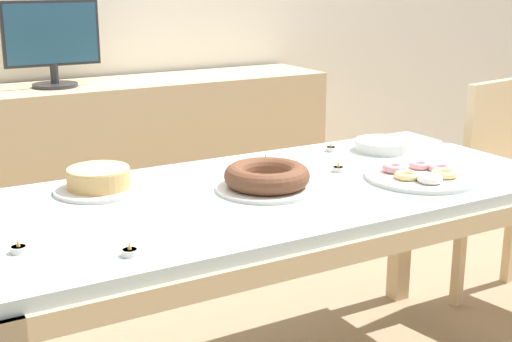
{
  "coord_description": "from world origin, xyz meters",
  "views": [
    {
      "loc": [
        -1.1,
        -1.79,
        1.36
      ],
      "look_at": [
        -0.06,
        0.0,
        0.78
      ],
      "focal_mm": 50.0,
      "sensor_mm": 36.0,
      "label": 1
    }
  ],
  "objects": [
    {
      "name": "pastry_platter",
      "position": [
        0.46,
        -0.16,
        0.74
      ],
      "size": [
        0.36,
        0.36,
        0.04
      ],
      "color": "silver",
      "rests_on": "dining_table"
    },
    {
      "name": "tealight_near_front",
      "position": [
        0.13,
        0.26,
        0.73
      ],
      "size": [
        0.04,
        0.04,
        0.04
      ],
      "color": "silver",
      "rests_on": "dining_table"
    },
    {
      "name": "sideboard",
      "position": [
        0.0,
        1.4,
        0.44
      ],
      "size": [
        2.09,
        0.44,
        0.87
      ],
      "color": "#D1B284",
      "rests_on": "ground"
    },
    {
      "name": "computer_monitor",
      "position": [
        -0.28,
        1.4,
        1.06
      ],
      "size": [
        0.42,
        0.2,
        0.38
      ],
      "color": "#262628",
      "rests_on": "sideboard"
    },
    {
      "name": "tealight_near_cakes",
      "position": [
        0.43,
        0.29,
        0.73
      ],
      "size": [
        0.04,
        0.04,
        0.04
      ],
      "color": "silver",
      "rests_on": "dining_table"
    },
    {
      "name": "cake_golden_bundt",
      "position": [
        -0.03,
        -0.01,
        0.76
      ],
      "size": [
        0.31,
        0.31,
        0.08
      ],
      "color": "silver",
      "rests_on": "dining_table"
    },
    {
      "name": "plate_stack",
      "position": [
        0.6,
        0.2,
        0.74
      ],
      "size": [
        0.21,
        0.21,
        0.04
      ],
      "color": "silver",
      "rests_on": "dining_table"
    },
    {
      "name": "tealight_right_edge",
      "position": [
        -0.8,
        -0.15,
        0.73
      ],
      "size": [
        0.04,
        0.04,
        0.04
      ],
      "color": "silver",
      "rests_on": "dining_table"
    },
    {
      "name": "cake_chocolate_round",
      "position": [
        -0.47,
        0.23,
        0.76
      ],
      "size": [
        0.27,
        0.27,
        0.07
      ],
      "color": "silver",
      "rests_on": "dining_table"
    },
    {
      "name": "tealight_centre",
      "position": [
        0.28,
        0.05,
        0.73
      ],
      "size": [
        0.04,
        0.04,
        0.04
      ],
      "color": "silver",
      "rests_on": "dining_table"
    },
    {
      "name": "dining_table",
      "position": [
        0.0,
        0.0,
        0.64
      ],
      "size": [
        1.85,
        0.85,
        0.72
      ],
      "color": "silver",
      "rests_on": "ground"
    },
    {
      "name": "tealight_left_edge",
      "position": [
        -0.58,
        -0.3,
        0.73
      ],
      "size": [
        0.04,
        0.04,
        0.04
      ],
      "color": "silver",
      "rests_on": "dining_table"
    }
  ]
}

